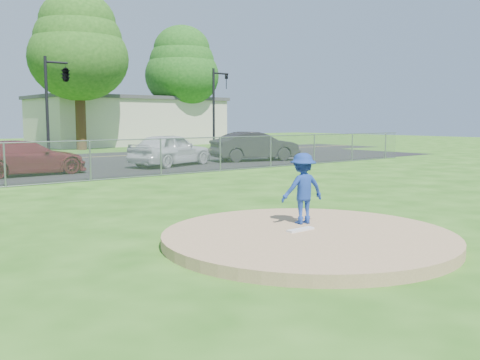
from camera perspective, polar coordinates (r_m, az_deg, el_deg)
The scene contains 14 objects.
ground at distance 18.31m, azimuth -15.99°, elevation -0.91°, with size 120.00×120.00×0.00m, color #235813.
pitchers_mound at distance 10.01m, azimuth 7.28°, elevation -6.13°, with size 5.40×5.40×0.20m, color #A5805A.
pitching_rubber at distance 10.12m, azimuth 6.46°, elevation -5.29°, with size 0.60×0.15×0.04m, color white.
chain_link_fence at distance 20.08m, azimuth -18.30°, elevation 1.80°, with size 40.00×0.06×1.50m, color gray.
parking_lot at distance 24.39m, azimuth -22.01°, elevation 0.67°, with size 50.00×8.00×0.01m, color black.
commercial_building at distance 50.34m, azimuth -11.85°, elevation 6.22°, with size 16.40×9.40×4.30m.
tree_right at distance 42.28m, azimuth -16.87°, elevation 13.52°, with size 7.28×7.28×11.63m.
tree_far_right at distance 49.98m, azimuth -6.20°, elevation 11.94°, with size 6.72×6.72×10.74m.
traffic_signal_center at distance 30.87m, azimuth -18.29°, elevation 10.50°, with size 1.42×2.48×5.60m.
traffic_signal_right at distance 35.79m, azimuth -2.52°, elevation 8.22°, with size 1.28×0.20×5.60m.
pitcher at distance 10.73m, azimuth 6.69°, elevation -0.90°, with size 0.91×0.53×1.41m, color navy.
parked_car_darkred at distance 23.49m, azimuth -21.90°, elevation 2.22°, with size 1.99×4.90×1.42m, color maroon.
parked_car_pearl at distance 26.46m, azimuth -7.42°, elevation 3.25°, with size 1.88×4.68×1.59m, color silver.
parked_car_charcoal at distance 29.47m, azimuth 1.61°, elevation 3.62°, with size 1.68×4.83×1.59m, color #242427.
Camera 1 is at (-7.09, -6.73, 2.28)m, focal length 40.00 mm.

